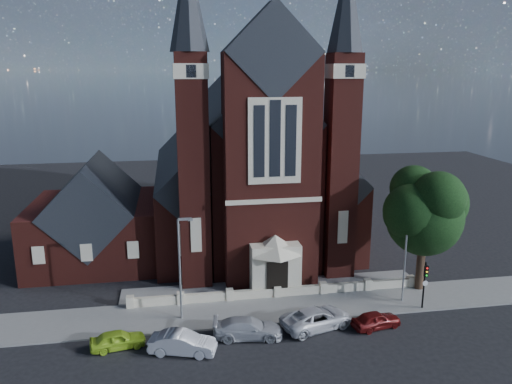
{
  "coord_description": "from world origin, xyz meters",
  "views": [
    {
      "loc": [
        -8.2,
        -31.26,
        18.58
      ],
      "look_at": [
        -0.86,
        12.0,
        7.84
      ],
      "focal_mm": 35.0,
      "sensor_mm": 36.0,
      "label": 1
    }
  ],
  "objects_px": {
    "car_silver_a": "(183,343)",
    "car_lime_van": "(118,340)",
    "car_dark_red": "(376,320)",
    "car_white_suv": "(317,318)",
    "traffic_signal": "(425,279)",
    "parish_hall": "(95,221)",
    "church": "(247,166)",
    "street_lamp_left": "(181,263)",
    "street_lamp_right": "(407,249)",
    "car_silver_b": "(248,328)",
    "street_tree": "(428,213)"
  },
  "relations": [
    {
      "from": "traffic_signal",
      "to": "parish_hall",
      "type": "bearing_deg",
      "value": 150.02
    },
    {
      "from": "church",
      "to": "street_lamp_right",
      "type": "height_order",
      "value": "church"
    },
    {
      "from": "street_lamp_left",
      "to": "car_white_suv",
      "type": "bearing_deg",
      "value": -16.69
    },
    {
      "from": "car_silver_a",
      "to": "car_silver_b",
      "type": "bearing_deg",
      "value": -59.15
    },
    {
      "from": "street_lamp_right",
      "to": "car_silver_b",
      "type": "bearing_deg",
      "value": -165.58
    },
    {
      "from": "church",
      "to": "car_silver_a",
      "type": "relative_size",
      "value": 7.74
    },
    {
      "from": "street_lamp_left",
      "to": "car_white_suv",
      "type": "height_order",
      "value": "street_lamp_left"
    },
    {
      "from": "car_lime_van",
      "to": "car_white_suv",
      "type": "bearing_deg",
      "value": -98.51
    },
    {
      "from": "car_silver_b",
      "to": "car_dark_red",
      "type": "height_order",
      "value": "car_silver_b"
    },
    {
      "from": "street_lamp_left",
      "to": "street_lamp_right",
      "type": "distance_m",
      "value": 18.0
    },
    {
      "from": "car_lime_van",
      "to": "car_silver_b",
      "type": "distance_m",
      "value": 9.02
    },
    {
      "from": "car_lime_van",
      "to": "traffic_signal",
      "type": "bearing_deg",
      "value": -95.86
    },
    {
      "from": "street_lamp_right",
      "to": "car_white_suv",
      "type": "xyz_separation_m",
      "value": [
        -8.23,
        -2.93,
        -3.84
      ]
    },
    {
      "from": "church",
      "to": "car_dark_red",
      "type": "xyz_separation_m",
      "value": [
        6.17,
        -22.63,
        -7.55
      ]
    },
    {
      "from": "traffic_signal",
      "to": "car_lime_van",
      "type": "height_order",
      "value": "traffic_signal"
    },
    {
      "from": "church",
      "to": "street_lamp_left",
      "type": "height_order",
      "value": "church"
    },
    {
      "from": "traffic_signal",
      "to": "car_silver_a",
      "type": "height_order",
      "value": "traffic_signal"
    },
    {
      "from": "street_lamp_left",
      "to": "street_tree",
      "type": "bearing_deg",
      "value": 4.76
    },
    {
      "from": "parish_hall",
      "to": "car_lime_van",
      "type": "height_order",
      "value": "parish_hall"
    },
    {
      "from": "street_lamp_right",
      "to": "car_white_suv",
      "type": "distance_m",
      "value": 9.54
    },
    {
      "from": "car_dark_red",
      "to": "parish_hall",
      "type": "bearing_deg",
      "value": 39.6
    },
    {
      "from": "traffic_signal",
      "to": "car_dark_red",
      "type": "height_order",
      "value": "traffic_signal"
    },
    {
      "from": "parish_hall",
      "to": "street_lamp_left",
      "type": "height_order",
      "value": "parish_hall"
    },
    {
      "from": "street_lamp_right",
      "to": "traffic_signal",
      "type": "relative_size",
      "value": 2.02
    },
    {
      "from": "parish_hall",
      "to": "street_lamp_left",
      "type": "distance_m",
      "value": 16.18
    },
    {
      "from": "church",
      "to": "parish_hall",
      "type": "relative_size",
      "value": 2.86
    },
    {
      "from": "street_tree",
      "to": "car_silver_b",
      "type": "distance_m",
      "value": 17.92
    },
    {
      "from": "parish_hall",
      "to": "car_silver_a",
      "type": "height_order",
      "value": "parish_hall"
    },
    {
      "from": "traffic_signal",
      "to": "car_dark_red",
      "type": "bearing_deg",
      "value": -156.37
    },
    {
      "from": "street_tree",
      "to": "street_lamp_right",
      "type": "distance_m",
      "value": 3.84
    },
    {
      "from": "traffic_signal",
      "to": "car_dark_red",
      "type": "relative_size",
      "value": 1.07
    },
    {
      "from": "car_silver_b",
      "to": "car_dark_red",
      "type": "distance_m",
      "value": 9.56
    },
    {
      "from": "street_tree",
      "to": "car_silver_b",
      "type": "height_order",
      "value": "street_tree"
    },
    {
      "from": "car_silver_a",
      "to": "car_silver_b",
      "type": "xyz_separation_m",
      "value": [
        4.65,
        1.28,
        -0.02
      ]
    },
    {
      "from": "traffic_signal",
      "to": "car_white_suv",
      "type": "distance_m",
      "value": 9.42
    },
    {
      "from": "car_silver_a",
      "to": "car_dark_red",
      "type": "bearing_deg",
      "value": -70.26
    },
    {
      "from": "street_lamp_left",
      "to": "car_silver_a",
      "type": "distance_m",
      "value": 6.11
    },
    {
      "from": "church",
      "to": "car_dark_red",
      "type": "height_order",
      "value": "church"
    },
    {
      "from": "car_dark_red",
      "to": "car_white_suv",
      "type": "bearing_deg",
      "value": 68.23
    },
    {
      "from": "car_silver_a",
      "to": "car_lime_van",
      "type": "bearing_deg",
      "value": 87.82
    },
    {
      "from": "street_lamp_right",
      "to": "car_white_suv",
      "type": "relative_size",
      "value": 1.48
    },
    {
      "from": "street_tree",
      "to": "traffic_signal",
      "type": "relative_size",
      "value": 2.67
    },
    {
      "from": "car_lime_van",
      "to": "car_dark_red",
      "type": "distance_m",
      "value": 18.58
    },
    {
      "from": "car_dark_red",
      "to": "car_silver_b",
      "type": "bearing_deg",
      "value": 76.85
    },
    {
      "from": "street_lamp_right",
      "to": "parish_hall",
      "type": "bearing_deg",
      "value": 151.78
    },
    {
      "from": "car_silver_a",
      "to": "car_white_suv",
      "type": "distance_m",
      "value": 10.06
    },
    {
      "from": "church",
      "to": "car_dark_red",
      "type": "bearing_deg",
      "value": -74.74
    },
    {
      "from": "street_lamp_right",
      "to": "car_silver_b",
      "type": "distance_m",
      "value": 14.45
    },
    {
      "from": "car_lime_van",
      "to": "car_silver_b",
      "type": "height_order",
      "value": "car_silver_b"
    },
    {
      "from": "street_lamp_left",
      "to": "traffic_signal",
      "type": "xyz_separation_m",
      "value": [
        18.91,
        -1.57,
        -2.02
      ]
    }
  ]
}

